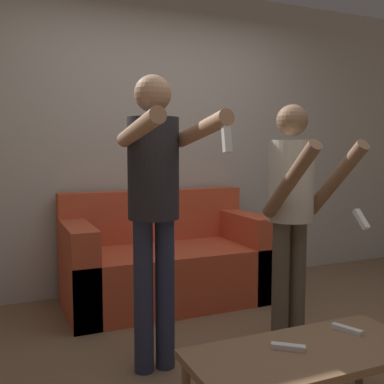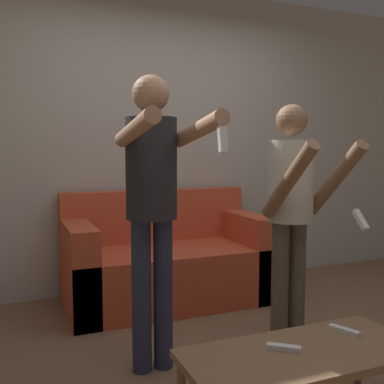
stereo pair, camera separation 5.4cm
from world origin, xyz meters
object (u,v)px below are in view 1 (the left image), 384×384
Objects in this scene: remote_near at (288,347)px; person_standing_left at (155,191)px; couch at (165,264)px; person_standing_right at (293,201)px; coffee_table at (307,358)px; remote_far at (347,329)px.

person_standing_left is at bearing 115.96° from remote_near.
couch is 1.35m from person_standing_right.
coffee_table is at bearing -60.53° from person_standing_left.
person_standing_left is 1.54× the size of coffee_table.
person_standing_right is at bearing -67.52° from couch.
person_standing_right reaches higher than remote_far.
couch reaches higher than coffee_table.
couch is 1.52× the size of coffee_table.
coffee_table is at bearing -164.24° from remote_far.
remote_far is at bearing 7.54° from remote_near.
person_standing_right is 1.42× the size of coffee_table.
person_standing_right is at bearing 53.51° from remote_near.
remote_near is 0.91× the size of remote_far.
couch is 1.89m from coffee_table.
remote_near is (-0.55, -0.75, -0.55)m from person_standing_right.
person_standing_left is 0.92m from person_standing_right.
person_standing_right is at bearing 75.91° from remote_far.
remote_near is 0.38m from remote_far.
person_standing_right is 0.91m from remote_far.
person_standing_left is 1.05m from remote_near.
person_standing_left is 1.20m from remote_far.
person_standing_right is (0.92, 0.00, -0.09)m from person_standing_left.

